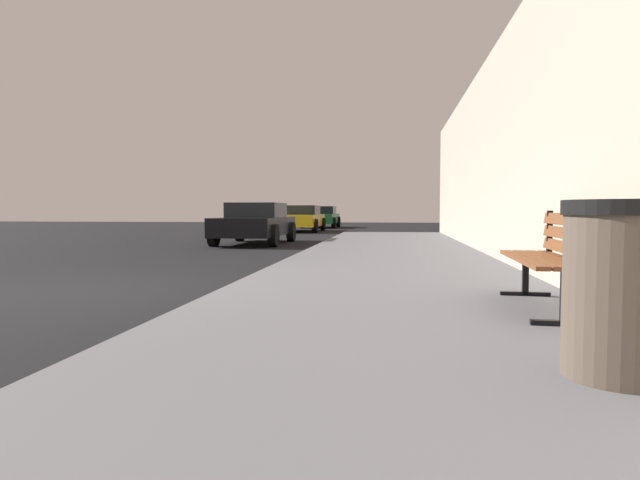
{
  "coord_description": "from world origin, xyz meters",
  "views": [
    {
      "loc": [
        3.94,
        -6.71,
        1.04
      ],
      "look_at": [
        3.04,
        0.19,
        0.67
      ],
      "focal_mm": 31.08,
      "sensor_mm": 36.0,
      "label": 1
    }
  ],
  "objects_px": {
    "car_black": "(256,223)",
    "car_green": "(321,217)",
    "bench": "(553,252)",
    "trash_bin": "(624,289)",
    "car_yellow": "(301,218)"
  },
  "relations": [
    {
      "from": "trash_bin",
      "to": "car_black",
      "type": "height_order",
      "value": "car_black"
    },
    {
      "from": "bench",
      "to": "car_black",
      "type": "height_order",
      "value": "car_black"
    },
    {
      "from": "bench",
      "to": "trash_bin",
      "type": "bearing_deg",
      "value": -93.78
    },
    {
      "from": "bench",
      "to": "car_green",
      "type": "xyz_separation_m",
      "value": [
        -5.65,
        27.55,
        -0.02
      ]
    },
    {
      "from": "trash_bin",
      "to": "car_green",
      "type": "relative_size",
      "value": 0.22
    },
    {
      "from": "car_yellow",
      "to": "bench",
      "type": "bearing_deg",
      "value": 105.31
    },
    {
      "from": "bench",
      "to": "trash_bin",
      "type": "relative_size",
      "value": 1.89
    },
    {
      "from": "car_black",
      "to": "car_yellow",
      "type": "relative_size",
      "value": 0.95
    },
    {
      "from": "trash_bin",
      "to": "car_black",
      "type": "xyz_separation_m",
      "value": [
        -5.42,
        13.64,
        0.02
      ]
    },
    {
      "from": "trash_bin",
      "to": "car_yellow",
      "type": "height_order",
      "value": "car_yellow"
    },
    {
      "from": "car_black",
      "to": "car_green",
      "type": "relative_size",
      "value": 0.99
    },
    {
      "from": "trash_bin",
      "to": "car_yellow",
      "type": "distance_m",
      "value": 24.16
    },
    {
      "from": "car_yellow",
      "to": "car_green",
      "type": "relative_size",
      "value": 1.05
    },
    {
      "from": "bench",
      "to": "trash_bin",
      "type": "height_order",
      "value": "trash_bin"
    },
    {
      "from": "car_black",
      "to": "car_green",
      "type": "bearing_deg",
      "value": -90.0
    }
  ]
}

